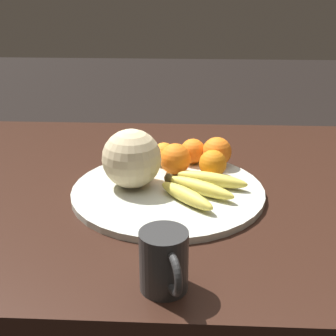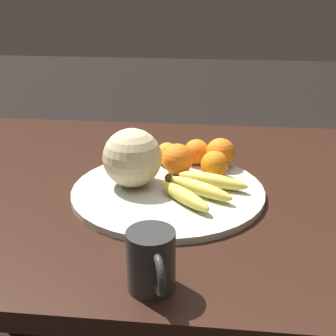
{
  "view_description": "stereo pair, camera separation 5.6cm",
  "coord_description": "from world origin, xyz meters",
  "px_view_note": "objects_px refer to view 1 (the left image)",
  "views": [
    {
      "loc": [
        -0.07,
        1.01,
        1.18
      ],
      "look_at": [
        -0.03,
        0.06,
        0.78
      ],
      "focal_mm": 50.0,
      "sensor_mm": 36.0,
      "label": 1
    },
    {
      "loc": [
        -0.13,
        1.01,
        1.18
      ],
      "look_at": [
        -0.03,
        0.06,
        0.78
      ],
      "focal_mm": 50.0,
      "sensor_mm": 36.0,
      "label": 2
    }
  ],
  "objects_px": {
    "fruit_bowl": "(168,191)",
    "orange_back_right": "(193,151)",
    "melon": "(132,159)",
    "orange_front_left": "(213,164)",
    "orange_back_left": "(164,154)",
    "orange_front_right": "(175,159)",
    "ceramic_mug": "(164,262)",
    "produce_tag": "(193,180)",
    "kitchen_table": "(159,215)",
    "orange_mid_center": "(217,152)",
    "banana_bunch": "(199,187)"
  },
  "relations": [
    {
      "from": "melon",
      "to": "orange_back_left",
      "type": "distance_m",
      "value": 0.15
    },
    {
      "from": "ceramic_mug",
      "to": "produce_tag",
      "type": "bearing_deg",
      "value": -96.74
    },
    {
      "from": "orange_front_right",
      "to": "orange_back_right",
      "type": "xyz_separation_m",
      "value": [
        -0.04,
        -0.07,
        -0.01
      ]
    },
    {
      "from": "ceramic_mug",
      "to": "banana_bunch",
      "type": "bearing_deg",
      "value": -100.33
    },
    {
      "from": "ceramic_mug",
      "to": "kitchen_table",
      "type": "bearing_deg",
      "value": -84.69
    },
    {
      "from": "orange_front_right",
      "to": "produce_tag",
      "type": "bearing_deg",
      "value": 136.17
    },
    {
      "from": "orange_front_right",
      "to": "orange_mid_center",
      "type": "relative_size",
      "value": 1.02
    },
    {
      "from": "fruit_bowl",
      "to": "orange_front_right",
      "type": "height_order",
      "value": "orange_front_right"
    },
    {
      "from": "fruit_bowl",
      "to": "orange_front_left",
      "type": "height_order",
      "value": "orange_front_left"
    },
    {
      "from": "melon",
      "to": "orange_back_right",
      "type": "relative_size",
      "value": 2.09
    },
    {
      "from": "melon",
      "to": "produce_tag",
      "type": "distance_m",
      "value": 0.16
    },
    {
      "from": "orange_front_right",
      "to": "orange_mid_center",
      "type": "bearing_deg",
      "value": -151.26
    },
    {
      "from": "orange_back_right",
      "to": "ceramic_mug",
      "type": "bearing_deg",
      "value": 84.99
    },
    {
      "from": "kitchen_table",
      "to": "orange_back_left",
      "type": "height_order",
      "value": "orange_back_left"
    },
    {
      "from": "melon",
      "to": "orange_front_left",
      "type": "xyz_separation_m",
      "value": [
        -0.18,
        -0.06,
        -0.03
      ]
    },
    {
      "from": "banana_bunch",
      "to": "orange_back_left",
      "type": "height_order",
      "value": "orange_back_left"
    },
    {
      "from": "fruit_bowl",
      "to": "banana_bunch",
      "type": "distance_m",
      "value": 0.08
    },
    {
      "from": "orange_front_left",
      "to": "orange_back_left",
      "type": "relative_size",
      "value": 1.16
    },
    {
      "from": "banana_bunch",
      "to": "orange_front_left",
      "type": "relative_size",
      "value": 3.11
    },
    {
      "from": "melon",
      "to": "orange_front_right",
      "type": "bearing_deg",
      "value": -141.11
    },
    {
      "from": "orange_mid_center",
      "to": "orange_front_left",
      "type": "bearing_deg",
      "value": 79.6
    },
    {
      "from": "fruit_bowl",
      "to": "melon",
      "type": "xyz_separation_m",
      "value": [
        0.08,
        -0.01,
        0.07
      ]
    },
    {
      "from": "orange_front_right",
      "to": "produce_tag",
      "type": "xyz_separation_m",
      "value": [
        -0.04,
        0.04,
        -0.04
      ]
    },
    {
      "from": "melon",
      "to": "produce_tag",
      "type": "bearing_deg",
      "value": -166.24
    },
    {
      "from": "fruit_bowl",
      "to": "produce_tag",
      "type": "distance_m",
      "value": 0.07
    },
    {
      "from": "melon",
      "to": "banana_bunch",
      "type": "bearing_deg",
      "value": 167.31
    },
    {
      "from": "fruit_bowl",
      "to": "orange_front_right",
      "type": "relative_size",
      "value": 5.78
    },
    {
      "from": "melon",
      "to": "orange_front_left",
      "type": "bearing_deg",
      "value": -161.37
    },
    {
      "from": "kitchen_table",
      "to": "orange_back_left",
      "type": "relative_size",
      "value": 28.54
    },
    {
      "from": "fruit_bowl",
      "to": "orange_back_right",
      "type": "relative_size",
      "value": 6.79
    },
    {
      "from": "kitchen_table",
      "to": "orange_mid_center",
      "type": "distance_m",
      "value": 0.21
    },
    {
      "from": "melon",
      "to": "ceramic_mug",
      "type": "relative_size",
      "value": 1.18
    },
    {
      "from": "kitchen_table",
      "to": "orange_front_left",
      "type": "bearing_deg",
      "value": -172.89
    },
    {
      "from": "melon",
      "to": "produce_tag",
      "type": "height_order",
      "value": "melon"
    },
    {
      "from": "fruit_bowl",
      "to": "orange_front_left",
      "type": "xyz_separation_m",
      "value": [
        -0.1,
        -0.07,
        0.04
      ]
    },
    {
      "from": "orange_front_right",
      "to": "orange_back_right",
      "type": "relative_size",
      "value": 1.17
    },
    {
      "from": "orange_front_left",
      "to": "orange_front_right",
      "type": "xyz_separation_m",
      "value": [
        0.09,
        -0.01,
        0.0
      ]
    },
    {
      "from": "orange_front_left",
      "to": "orange_mid_center",
      "type": "relative_size",
      "value": 0.9
    },
    {
      "from": "kitchen_table",
      "to": "fruit_bowl",
      "type": "bearing_deg",
      "value": 114.22
    },
    {
      "from": "orange_front_left",
      "to": "orange_mid_center",
      "type": "height_order",
      "value": "orange_mid_center"
    },
    {
      "from": "orange_mid_center",
      "to": "orange_back_left",
      "type": "relative_size",
      "value": 1.3
    },
    {
      "from": "fruit_bowl",
      "to": "kitchen_table",
      "type": "bearing_deg",
      "value": -65.78
    },
    {
      "from": "orange_back_right",
      "to": "ceramic_mug",
      "type": "xyz_separation_m",
      "value": [
        0.04,
        0.5,
        0.0
      ]
    },
    {
      "from": "orange_mid_center",
      "to": "ceramic_mug",
      "type": "xyz_separation_m",
      "value": [
        0.1,
        0.49,
        -0.0
      ]
    },
    {
      "from": "orange_mid_center",
      "to": "produce_tag",
      "type": "distance_m",
      "value": 0.12
    },
    {
      "from": "produce_tag",
      "to": "ceramic_mug",
      "type": "distance_m",
      "value": 0.39
    },
    {
      "from": "orange_mid_center",
      "to": "fruit_bowl",
      "type": "bearing_deg",
      "value": 51.11
    },
    {
      "from": "banana_bunch",
      "to": "produce_tag",
      "type": "height_order",
      "value": "banana_bunch"
    },
    {
      "from": "ceramic_mug",
      "to": "fruit_bowl",
      "type": "bearing_deg",
      "value": -88.05
    },
    {
      "from": "kitchen_table",
      "to": "melon",
      "type": "xyz_separation_m",
      "value": [
        0.06,
        0.05,
        0.16
      ]
    }
  ]
}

